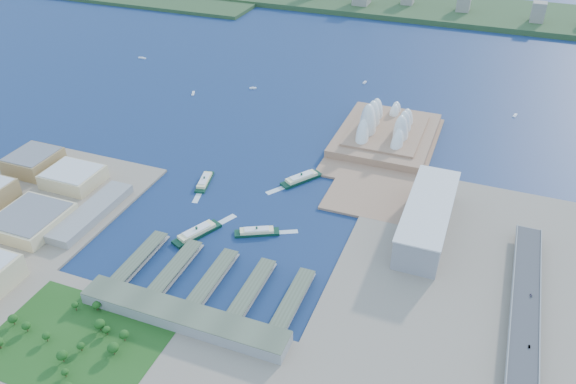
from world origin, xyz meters
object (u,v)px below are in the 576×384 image
at_px(toaster_building, 427,218).
at_px(ferry_d, 257,230).
at_px(ferry_b, 301,177).
at_px(car_c, 531,295).
at_px(ferry_a, 204,180).
at_px(car_b, 529,346).
at_px(opera_house, 388,119).
at_px(ferry_c, 197,231).

bearing_deg(toaster_building, ferry_d, -158.26).
relative_size(ferry_b, car_c, 11.93).
relative_size(ferry_a, car_c, 10.26).
height_order(ferry_b, car_c, car_c).
relative_size(toaster_building, car_b, 41.40).
bearing_deg(opera_house, ferry_b, -116.87).
distance_m(opera_house, ferry_a, 272.39).
height_order(toaster_building, ferry_a, toaster_building).
distance_m(ferry_a, ferry_c, 107.11).
height_order(ferry_c, ferry_d, ferry_c).
relative_size(ferry_b, car_b, 15.17).
xyz_separation_m(toaster_building, ferry_b, (-164.62, 52.71, -15.13)).
xyz_separation_m(opera_house, ferry_d, (-82.67, -268.85, -27.35)).
xyz_separation_m(ferry_c, car_c, (341.97, 14.17, 10.04)).
distance_m(ferry_c, car_b, 345.86).
height_order(ferry_d, car_c, car_c).
bearing_deg(ferry_c, ferry_d, -132.14).
bearing_deg(ferry_b, opera_house, 97.06).
distance_m(ferry_b, car_c, 304.52).
xyz_separation_m(opera_house, ferry_a, (-186.34, -196.78, -27.38)).
bearing_deg(ferry_d, car_c, -119.30).
relative_size(ferry_b, ferry_d, 1.15).
distance_m(ferry_d, car_b, 292.11).
bearing_deg(ferry_d, toaster_building, -95.18).
bearing_deg(car_b, ferry_a, -21.10).
distance_m(ferry_b, ferry_d, 121.83).
bearing_deg(ferry_a, opera_house, 33.95).
xyz_separation_m(opera_house, toaster_building, (90.00, -200.00, -11.50)).
bearing_deg(ferry_d, opera_house, -44.01).
xyz_separation_m(ferry_a, ferry_b, (111.72, 49.49, 0.75)).
height_order(car_b, car_c, car_c).
bearing_deg(toaster_building, car_c, -36.46).
height_order(ferry_a, car_b, car_b).
height_order(ferry_a, ferry_d, ferry_d).
bearing_deg(car_b, toaster_building, -53.16).
height_order(opera_house, car_b, opera_house).
bearing_deg(ferry_a, car_b, -33.71).
height_order(toaster_building, ferry_c, toaster_building).
relative_size(toaster_building, car_c, 32.57).
relative_size(ferry_a, car_b, 13.04).
distance_m(car_b, car_c, 64.93).
distance_m(opera_house, ferry_c, 328.63).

